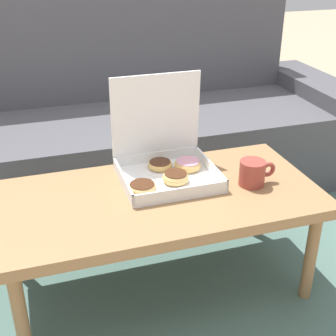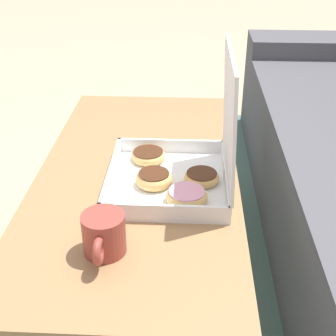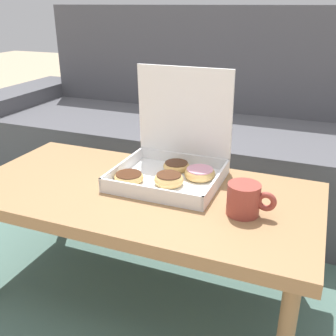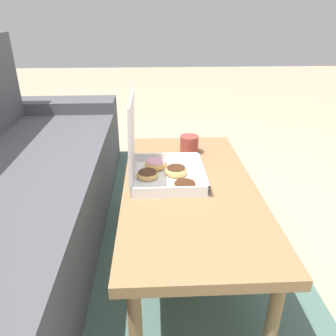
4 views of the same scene
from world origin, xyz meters
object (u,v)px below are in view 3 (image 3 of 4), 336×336
Objects in this scene: couch at (214,139)px; coffee_table at (141,201)px; coffee_mug at (245,199)px; pastry_box at (173,161)px.

couch reaches higher than coffee_table.
coffee_table is (0.00, -0.89, 0.06)m from couch.
couch reaches higher than coffee_mug.
coffee_mug is at bearing -5.74° from coffee_table.
coffee_mug is at bearing -69.76° from couch.
coffee_table is at bearing -116.67° from pastry_box.
pastry_box reaches higher than coffee_table.
pastry_box is at bearing 63.33° from coffee_table.
coffee_mug is (0.28, -0.16, -0.02)m from pastry_box.
coffee_table is 0.18m from pastry_box.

